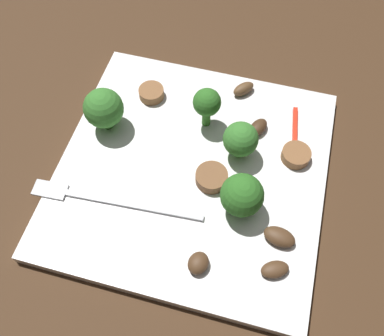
% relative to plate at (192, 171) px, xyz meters
% --- Properties ---
extents(ground_plane, '(1.40, 1.40, 0.00)m').
position_rel_plate_xyz_m(ground_plane, '(0.00, 0.00, -0.01)').
color(ground_plane, '#422B19').
extents(plate, '(0.28, 0.28, 0.01)m').
position_rel_plate_xyz_m(plate, '(0.00, 0.00, 0.00)').
color(plate, white).
rests_on(plate, ground_plane).
extents(fork, '(0.18, 0.02, 0.00)m').
position_rel_plate_xyz_m(fork, '(0.08, 0.06, 0.01)').
color(fork, silver).
rests_on(fork, plate).
extents(broccoli_floret_0, '(0.04, 0.04, 0.05)m').
position_rel_plate_xyz_m(broccoli_floret_0, '(0.11, -0.03, 0.04)').
color(broccoli_floret_0, '#408630').
rests_on(broccoli_floret_0, plate).
extents(broccoli_floret_1, '(0.04, 0.04, 0.05)m').
position_rel_plate_xyz_m(broccoli_floret_1, '(-0.06, 0.03, 0.04)').
color(broccoli_floret_1, '#347525').
rests_on(broccoli_floret_1, plate).
extents(broccoli_floret_2, '(0.04, 0.04, 0.05)m').
position_rel_plate_xyz_m(broccoli_floret_2, '(-0.04, -0.03, 0.04)').
color(broccoli_floret_2, '#408630').
rests_on(broccoli_floret_2, plate).
extents(broccoli_floret_3, '(0.03, 0.03, 0.05)m').
position_rel_plate_xyz_m(broccoli_floret_3, '(0.00, -0.06, 0.04)').
color(broccoli_floret_3, '#347525').
rests_on(broccoli_floret_3, plate).
extents(sausage_slice_0, '(0.04, 0.04, 0.01)m').
position_rel_plate_xyz_m(sausage_slice_0, '(0.07, -0.08, 0.01)').
color(sausage_slice_0, brown).
rests_on(sausage_slice_0, plate).
extents(sausage_slice_1, '(0.04, 0.04, 0.01)m').
position_rel_plate_xyz_m(sausage_slice_1, '(-0.02, 0.01, 0.01)').
color(sausage_slice_1, brown).
rests_on(sausage_slice_1, plate).
extents(sausage_slice_2, '(0.04, 0.04, 0.01)m').
position_rel_plate_xyz_m(sausage_slice_2, '(-0.10, -0.04, 0.01)').
color(sausage_slice_2, brown).
rests_on(sausage_slice_2, plate).
extents(mushroom_0, '(0.03, 0.03, 0.01)m').
position_rel_plate_xyz_m(mushroom_0, '(-0.03, -0.12, 0.01)').
color(mushroom_0, brown).
rests_on(mushroom_0, plate).
extents(mushroom_1, '(0.03, 0.03, 0.01)m').
position_rel_plate_xyz_m(mushroom_1, '(-0.10, 0.09, 0.01)').
color(mushroom_1, '#4C331E').
rests_on(mushroom_1, plate).
extents(mushroom_2, '(0.02, 0.03, 0.01)m').
position_rel_plate_xyz_m(mushroom_2, '(-0.03, 0.10, 0.01)').
color(mushroom_2, '#4C331E').
rests_on(mushroom_2, plate).
extents(mushroom_3, '(0.03, 0.03, 0.01)m').
position_rel_plate_xyz_m(mushroom_3, '(-0.06, -0.07, 0.01)').
color(mushroom_3, '#422B19').
rests_on(mushroom_3, plate).
extents(mushroom_4, '(0.03, 0.02, 0.01)m').
position_rel_plate_xyz_m(mushroom_4, '(-0.10, 0.06, 0.01)').
color(mushroom_4, '#4C331E').
rests_on(mushroom_4, plate).
extents(pepper_strip_1, '(0.01, 0.06, 0.00)m').
position_rel_plate_xyz_m(pepper_strip_1, '(-0.10, -0.08, 0.01)').
color(pepper_strip_1, red).
rests_on(pepper_strip_1, plate).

